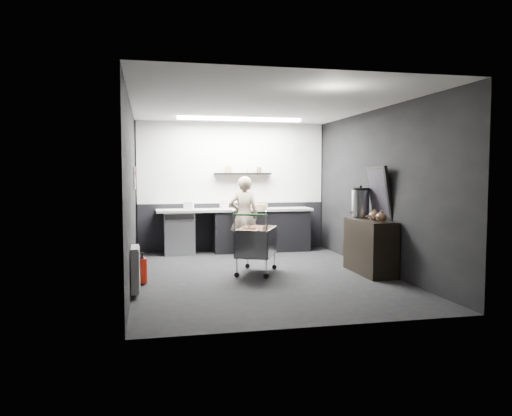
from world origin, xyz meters
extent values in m
plane|color=black|center=(0.00, 0.00, 0.00)|extent=(5.50, 5.50, 0.00)
plane|color=silver|center=(0.00, 0.00, 2.70)|extent=(5.50, 5.50, 0.00)
plane|color=black|center=(0.00, 2.75, 1.35)|extent=(5.50, 0.00, 5.50)
plane|color=black|center=(0.00, -2.75, 1.35)|extent=(5.50, 0.00, 5.50)
plane|color=black|center=(-2.00, 0.00, 1.35)|extent=(0.00, 5.50, 5.50)
plane|color=black|center=(2.00, 0.00, 1.35)|extent=(0.00, 5.50, 5.50)
cube|color=silver|center=(0.00, 2.73, 1.85)|extent=(3.95, 0.02, 1.70)
cube|color=black|center=(0.00, 2.73, 0.50)|extent=(3.95, 0.02, 1.00)
cube|color=black|center=(0.20, 2.62, 1.62)|extent=(1.20, 0.22, 0.04)
cylinder|color=silver|center=(1.40, 2.72, 2.15)|extent=(0.20, 0.03, 0.20)
cube|color=white|center=(-1.98, 1.30, 1.55)|extent=(0.02, 0.30, 0.40)
cube|color=red|center=(-1.98, 1.30, 1.62)|extent=(0.02, 0.22, 0.10)
cube|color=silver|center=(-1.94, -0.90, 0.35)|extent=(0.10, 0.50, 0.60)
cube|color=white|center=(0.00, 1.85, 2.67)|extent=(2.40, 0.20, 0.04)
cube|color=black|center=(0.55, 2.42, 0.42)|extent=(2.00, 0.56, 0.85)
cube|color=#ABABA6|center=(0.00, 2.42, 0.88)|extent=(3.20, 0.60, 0.05)
cube|color=#9EA0A5|center=(-1.15, 2.42, 0.42)|extent=(0.60, 0.58, 0.85)
cube|color=black|center=(-1.15, 2.12, 0.78)|extent=(0.56, 0.02, 0.10)
imported|color=#C1B299|center=(0.10, 1.97, 0.79)|extent=(0.64, 0.49, 1.57)
cube|color=silver|center=(-0.04, 0.17, 0.31)|extent=(0.84, 1.00, 0.02)
cube|color=silver|center=(-0.31, 0.17, 0.52)|extent=(0.36, 0.78, 0.45)
cube|color=silver|center=(0.22, 0.17, 0.52)|extent=(0.36, 0.78, 0.45)
cube|color=silver|center=(-0.04, -0.24, 0.52)|extent=(0.51, 0.24, 0.45)
cube|color=silver|center=(-0.04, 0.58, 0.52)|extent=(0.51, 0.24, 0.45)
cylinder|color=silver|center=(-0.28, -0.21, 0.17)|extent=(0.02, 0.02, 0.30)
cylinder|color=silver|center=(0.19, -0.21, 0.17)|extent=(0.02, 0.02, 0.30)
cylinder|color=silver|center=(-0.28, 0.55, 0.17)|extent=(0.02, 0.02, 0.30)
cylinder|color=silver|center=(0.19, 0.55, 0.17)|extent=(0.02, 0.02, 0.30)
cylinder|color=#23822B|center=(-0.04, -0.30, 1.00)|extent=(0.51, 0.25, 0.03)
cube|color=brown|center=(-0.16, 0.27, 0.51)|extent=(0.34, 0.37, 0.38)
cube|color=brown|center=(0.10, 0.05, 0.49)|extent=(0.31, 0.34, 0.34)
cylinder|color=black|center=(-0.28, -0.21, 0.04)|extent=(0.08, 0.06, 0.08)
cylinder|color=black|center=(-0.28, 0.55, 0.04)|extent=(0.08, 0.06, 0.08)
cylinder|color=black|center=(0.19, -0.21, 0.04)|extent=(0.08, 0.06, 0.08)
cylinder|color=black|center=(0.19, 0.55, 0.04)|extent=(0.08, 0.06, 0.08)
cube|color=black|center=(1.76, -0.23, 0.44)|extent=(0.44, 1.17, 0.88)
cylinder|color=silver|center=(1.76, 0.16, 1.12)|extent=(0.29, 0.29, 0.45)
cylinder|color=black|center=(1.76, 0.16, 1.37)|extent=(0.29, 0.29, 0.04)
sphere|color=black|center=(1.76, 0.16, 1.40)|extent=(0.05, 0.05, 0.05)
ellipsoid|color=brown|center=(1.76, -0.38, 0.96)|extent=(0.18, 0.18, 0.14)
ellipsoid|color=brown|center=(1.76, -0.62, 0.96)|extent=(0.18, 0.18, 0.14)
cube|color=black|center=(1.94, -0.18, 1.32)|extent=(0.20, 0.68, 0.87)
cube|color=black|center=(1.92, -0.18, 1.32)|extent=(0.14, 0.59, 0.75)
cylinder|color=red|center=(-1.85, -0.28, 0.20)|extent=(0.14, 0.14, 0.36)
cone|color=black|center=(-1.85, -0.28, 0.41)|extent=(0.09, 0.09, 0.05)
cylinder|color=black|center=(-1.85, -0.28, 0.45)|extent=(0.03, 0.03, 0.05)
cube|color=#9B8153|center=(0.41, 2.37, 0.95)|extent=(0.59, 0.52, 0.10)
cylinder|color=white|center=(-0.23, 2.42, 0.99)|extent=(0.18, 0.18, 0.18)
cube|color=silver|center=(-0.95, 2.37, 0.98)|extent=(0.21, 0.19, 0.16)
camera|label=1|loc=(-1.77, -7.69, 1.63)|focal=35.00mm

